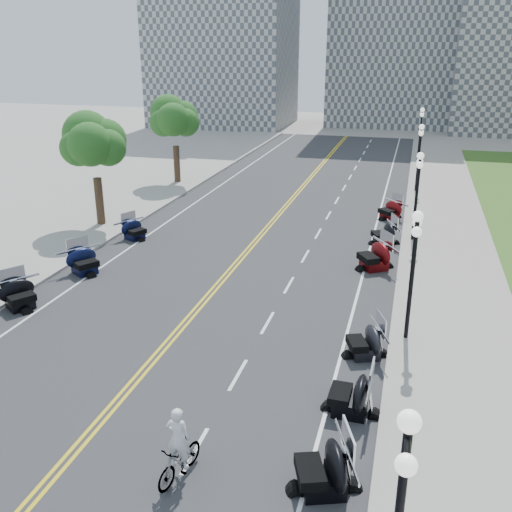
# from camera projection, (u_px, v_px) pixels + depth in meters

# --- Properties ---
(ground) EXTENTS (160.00, 160.00, 0.00)m
(ground) POSITION_uv_depth(u_px,v_px,m) (152.00, 362.00, 20.15)
(ground) COLOR gray
(road) EXTENTS (16.00, 90.00, 0.01)m
(road) POSITION_uv_depth(u_px,v_px,m) (236.00, 264.00, 29.18)
(road) COLOR #333335
(road) RESTS_ON ground
(centerline_yellow_a) EXTENTS (0.12, 90.00, 0.00)m
(centerline_yellow_a) POSITION_uv_depth(u_px,v_px,m) (234.00, 263.00, 29.21)
(centerline_yellow_a) COLOR yellow
(centerline_yellow_a) RESTS_ON road
(centerline_yellow_b) EXTENTS (0.12, 90.00, 0.00)m
(centerline_yellow_b) POSITION_uv_depth(u_px,v_px,m) (239.00, 264.00, 29.15)
(centerline_yellow_b) COLOR yellow
(centerline_yellow_b) RESTS_ON road
(edge_line_north) EXTENTS (0.12, 90.00, 0.00)m
(edge_line_north) POSITION_uv_depth(u_px,v_px,m) (362.00, 276.00, 27.57)
(edge_line_north) COLOR white
(edge_line_north) RESTS_ON road
(edge_line_south) EXTENTS (0.12, 90.00, 0.00)m
(edge_line_south) POSITION_uv_depth(u_px,v_px,m) (123.00, 252.00, 30.79)
(edge_line_south) COLOR white
(edge_line_south) RESTS_ON road
(lane_dash_5) EXTENTS (0.12, 2.00, 0.00)m
(lane_dash_5) POSITION_uv_depth(u_px,v_px,m) (195.00, 450.00, 15.73)
(lane_dash_5) COLOR white
(lane_dash_5) RESTS_ON road
(lane_dash_6) EXTENTS (0.12, 2.00, 0.00)m
(lane_dash_6) POSITION_uv_depth(u_px,v_px,m) (238.00, 375.00, 19.34)
(lane_dash_6) COLOR white
(lane_dash_6) RESTS_ON road
(lane_dash_7) EXTENTS (0.12, 2.00, 0.00)m
(lane_dash_7) POSITION_uv_depth(u_px,v_px,m) (267.00, 323.00, 22.95)
(lane_dash_7) COLOR white
(lane_dash_7) RESTS_ON road
(lane_dash_8) EXTENTS (0.12, 2.00, 0.00)m
(lane_dash_8) POSITION_uv_depth(u_px,v_px,m) (289.00, 285.00, 26.57)
(lane_dash_8) COLOR white
(lane_dash_8) RESTS_ON road
(lane_dash_9) EXTENTS (0.12, 2.00, 0.00)m
(lane_dash_9) POSITION_uv_depth(u_px,v_px,m) (305.00, 256.00, 30.18)
(lane_dash_9) COLOR white
(lane_dash_9) RESTS_ON road
(lane_dash_10) EXTENTS (0.12, 2.00, 0.00)m
(lane_dash_10) POSITION_uv_depth(u_px,v_px,m) (318.00, 234.00, 33.79)
(lane_dash_10) COLOR white
(lane_dash_10) RESTS_ON road
(lane_dash_11) EXTENTS (0.12, 2.00, 0.00)m
(lane_dash_11) POSITION_uv_depth(u_px,v_px,m) (328.00, 215.00, 37.40)
(lane_dash_11) COLOR white
(lane_dash_11) RESTS_ON road
(lane_dash_12) EXTENTS (0.12, 2.00, 0.00)m
(lane_dash_12) POSITION_uv_depth(u_px,v_px,m) (337.00, 200.00, 41.01)
(lane_dash_12) COLOR white
(lane_dash_12) RESTS_ON road
(lane_dash_13) EXTENTS (0.12, 2.00, 0.00)m
(lane_dash_13) POSITION_uv_depth(u_px,v_px,m) (344.00, 188.00, 44.63)
(lane_dash_13) COLOR white
(lane_dash_13) RESTS_ON road
(lane_dash_14) EXTENTS (0.12, 2.00, 0.00)m
(lane_dash_14) POSITION_uv_depth(u_px,v_px,m) (350.00, 177.00, 48.24)
(lane_dash_14) COLOR white
(lane_dash_14) RESTS_ON road
(lane_dash_15) EXTENTS (0.12, 2.00, 0.00)m
(lane_dash_15) POSITION_uv_depth(u_px,v_px,m) (355.00, 168.00, 51.85)
(lane_dash_15) COLOR white
(lane_dash_15) RESTS_ON road
(lane_dash_16) EXTENTS (0.12, 2.00, 0.00)m
(lane_dash_16) POSITION_uv_depth(u_px,v_px,m) (360.00, 160.00, 55.46)
(lane_dash_16) COLOR white
(lane_dash_16) RESTS_ON road
(lane_dash_17) EXTENTS (0.12, 2.00, 0.00)m
(lane_dash_17) POSITION_uv_depth(u_px,v_px,m) (364.00, 153.00, 59.07)
(lane_dash_17) COLOR white
(lane_dash_17) RESTS_ON road
(lane_dash_18) EXTENTS (0.12, 2.00, 0.00)m
(lane_dash_18) POSITION_uv_depth(u_px,v_px,m) (367.00, 147.00, 62.69)
(lane_dash_18) COLOR white
(lane_dash_18) RESTS_ON road
(lane_dash_19) EXTENTS (0.12, 2.00, 0.00)m
(lane_dash_19) POSITION_uv_depth(u_px,v_px,m) (371.00, 141.00, 66.30)
(lane_dash_19) COLOR white
(lane_dash_19) RESTS_ON road
(sidewalk_north) EXTENTS (5.00, 90.00, 0.15)m
(sidewalk_north) POSITION_uv_depth(u_px,v_px,m) (451.00, 284.00, 26.51)
(sidewalk_north) COLOR #9E9991
(sidewalk_north) RESTS_ON ground
(sidewalk_south) EXTENTS (5.00, 90.00, 0.15)m
(sidewalk_south) POSITION_uv_depth(u_px,v_px,m) (57.00, 244.00, 31.80)
(sidewalk_south) COLOR #9E9991
(sidewalk_south) RESTS_ON ground
(distant_block_a) EXTENTS (18.00, 14.00, 26.00)m
(distant_block_a) POSITION_uv_depth(u_px,v_px,m) (223.00, 25.00, 76.14)
(distant_block_a) COLOR gray
(distant_block_a) RESTS_ON ground
(distant_block_b) EXTENTS (16.00, 12.00, 30.00)m
(distant_block_b) POSITION_uv_depth(u_px,v_px,m) (395.00, 9.00, 75.33)
(distant_block_b) COLOR gray
(distant_block_b) RESTS_ON ground
(street_lamp_2) EXTENTS (0.50, 1.20, 4.90)m
(street_lamp_2) POSITION_uv_depth(u_px,v_px,m) (412.00, 277.00, 20.69)
(street_lamp_2) COLOR black
(street_lamp_2) RESTS_ON sidewalk_north
(street_lamp_3) EXTENTS (0.50, 1.20, 4.90)m
(street_lamp_3) POSITION_uv_depth(u_px,v_px,m) (416.00, 197.00, 31.53)
(street_lamp_3) COLOR black
(street_lamp_3) RESTS_ON sidewalk_north
(street_lamp_4) EXTENTS (0.50, 1.20, 4.90)m
(street_lamp_4) POSITION_uv_depth(u_px,v_px,m) (419.00, 158.00, 42.37)
(street_lamp_4) COLOR black
(street_lamp_4) RESTS_ON sidewalk_north
(street_lamp_5) EXTENTS (0.50, 1.20, 4.90)m
(street_lamp_5) POSITION_uv_depth(u_px,v_px,m) (420.00, 135.00, 53.20)
(street_lamp_5) COLOR black
(street_lamp_5) RESTS_ON sidewalk_north
(tree_3) EXTENTS (4.80, 4.80, 9.20)m
(tree_3) POSITION_uv_depth(u_px,v_px,m) (94.00, 149.00, 33.66)
(tree_3) COLOR #235619
(tree_3) RESTS_ON sidewalk_south
(tree_4) EXTENTS (4.80, 4.80, 9.20)m
(tree_4) POSITION_uv_depth(u_px,v_px,m) (175.00, 124.00, 44.49)
(tree_4) COLOR #235619
(tree_4) RESTS_ON sidewalk_south
(motorcycle_n_4) EXTENTS (2.66, 2.66, 1.45)m
(motorcycle_n_4) POSITION_uv_depth(u_px,v_px,m) (323.00, 466.00, 14.12)
(motorcycle_n_4) COLOR black
(motorcycle_n_4) RESTS_ON road
(motorcycle_n_5) EXTENTS (2.04, 2.04, 1.39)m
(motorcycle_n_5) POSITION_uv_depth(u_px,v_px,m) (351.00, 392.00, 17.16)
(motorcycle_n_5) COLOR black
(motorcycle_n_5) RESTS_ON road
(motorcycle_n_6) EXTENTS (2.42, 2.42, 1.30)m
(motorcycle_n_6) POSITION_uv_depth(u_px,v_px,m) (365.00, 340.00, 20.30)
(motorcycle_n_6) COLOR black
(motorcycle_n_6) RESTS_ON road
(motorcycle_n_8) EXTENTS (3.02, 3.02, 1.53)m
(motorcycle_n_8) POSITION_uv_depth(u_px,v_px,m) (375.00, 254.00, 28.25)
(motorcycle_n_8) COLOR #590A0C
(motorcycle_n_8) RESTS_ON road
(motorcycle_n_9) EXTENTS (2.52, 2.52, 1.35)m
(motorcycle_n_9) POSITION_uv_depth(u_px,v_px,m) (384.00, 233.00, 31.81)
(motorcycle_n_9) COLOR black
(motorcycle_n_9) RESTS_ON road
(motorcycle_n_10) EXTENTS (2.64, 2.64, 1.31)m
(motorcycle_n_10) POSITION_uv_depth(u_px,v_px,m) (390.00, 209.00, 36.46)
(motorcycle_n_10) COLOR #590A0C
(motorcycle_n_10) RESTS_ON road
(motorcycle_s_6) EXTENTS (2.69, 2.69, 1.36)m
(motorcycle_s_6) POSITION_uv_depth(u_px,v_px,m) (19.00, 293.00, 24.04)
(motorcycle_s_6) COLOR black
(motorcycle_s_6) RESTS_ON road
(motorcycle_s_7) EXTENTS (2.73, 2.73, 1.37)m
(motorcycle_s_7) POSITION_uv_depth(u_px,v_px,m) (84.00, 260.00, 27.74)
(motorcycle_s_7) COLOR black
(motorcycle_s_7) RESTS_ON road
(motorcycle_s_8) EXTENTS (2.37, 2.37, 1.23)m
(motorcycle_s_8) POSITION_uv_depth(u_px,v_px,m) (134.00, 229.00, 32.68)
(motorcycle_s_8) COLOR black
(motorcycle_s_8) RESTS_ON road
(bicycle) EXTENTS (0.92, 1.85, 1.07)m
(bicycle) POSITION_uv_depth(u_px,v_px,m) (179.00, 460.00, 14.59)
(bicycle) COLOR #A51414
(bicycle) RESTS_ON road
(cyclist_rider) EXTENTS (0.64, 0.42, 1.76)m
(cyclist_rider) POSITION_uv_depth(u_px,v_px,m) (177.00, 414.00, 14.09)
(cyclist_rider) COLOR white
(cyclist_rider) RESTS_ON bicycle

